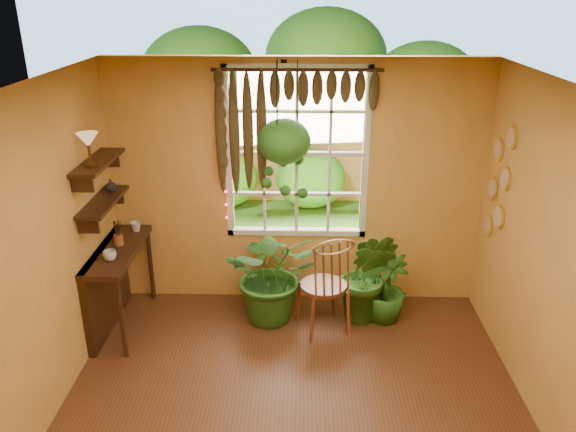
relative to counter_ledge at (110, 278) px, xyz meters
name	(u,v)px	position (x,y,z in m)	size (l,w,h in m)	color
ceiling	(294,99)	(1.91, -1.60, 2.15)	(4.50, 4.50, 0.00)	silver
wall_back	(297,186)	(1.91, 0.65, 0.80)	(4.00, 4.00, 0.00)	gold
wall_left	(13,288)	(-0.09, -1.60, 0.80)	(4.50, 4.50, 0.00)	gold
window	(297,154)	(1.91, 0.68, 1.15)	(1.52, 0.10, 1.86)	silver
valance_vine	(289,101)	(1.82, 0.56, 1.73)	(1.70, 0.12, 1.10)	#321A0D
string_lights	(224,151)	(1.15, 0.59, 1.20)	(0.03, 0.03, 1.54)	#FF2633
wall_plates	(498,184)	(3.89, 0.19, 1.00)	(0.04, 0.32, 1.10)	beige
counter_ledge	(110,278)	(0.00, 0.00, 0.00)	(0.40, 1.20, 0.90)	#321A0D
shelf_lower	(103,202)	(0.03, 0.00, 0.85)	(0.25, 0.90, 0.04)	#321A0D
shelf_upper	(98,162)	(0.03, 0.00, 1.25)	(0.25, 0.90, 0.04)	#321A0D
backyard	(312,107)	(2.15, 5.27, 0.73)	(14.00, 10.00, 12.00)	#285618
windsor_chair	(325,299)	(2.21, -0.04, -0.18)	(0.61, 0.63, 1.27)	brown
potted_plant_left	(273,273)	(1.67, 0.17, -0.01)	(0.97, 0.84, 1.08)	#1F4813
potted_plant_mid	(367,276)	(2.66, 0.16, -0.02)	(0.59, 0.47, 1.07)	#1F4813
potted_plant_right	(386,287)	(2.87, 0.18, -0.16)	(0.44, 0.44, 0.78)	#1F4813
hanging_basket	(284,145)	(1.78, 0.44, 1.30)	(0.54, 0.54, 1.40)	black
cup_a	(110,256)	(0.13, -0.27, 0.40)	(0.12, 0.12, 0.10)	silver
cup_b	(136,227)	(0.19, 0.43, 0.40)	(0.11, 0.11, 0.10)	beige
brush_jar	(118,233)	(0.11, 0.08, 0.48)	(0.09, 0.09, 0.34)	brown
shelf_vase	(111,185)	(0.04, 0.25, 0.93)	(0.12, 0.12, 0.13)	#B2AD99
tiffany_lamp	(88,142)	(0.05, -0.21, 1.50)	(0.19, 0.19, 0.32)	#583819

